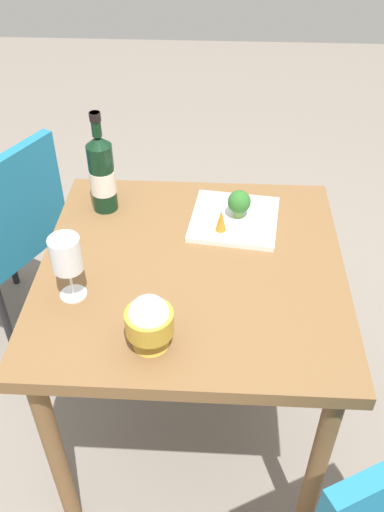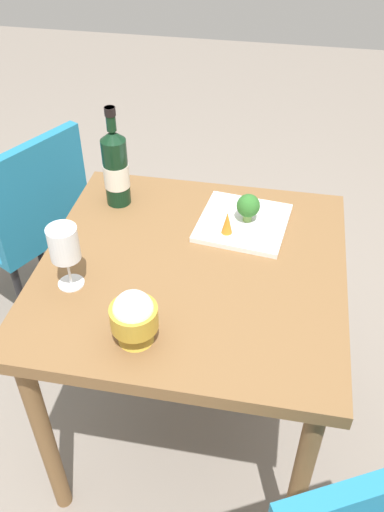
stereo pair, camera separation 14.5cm
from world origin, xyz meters
TOP-DOWN VIEW (x-y plane):
  - ground_plane at (0.00, 0.00)m, footprint 8.00×8.00m
  - dining_table at (0.00, 0.00)m, footprint 0.82×0.82m
  - chair_by_wall at (0.42, 0.69)m, footprint 0.54×0.54m
  - wine_bottle at (0.25, 0.28)m, footprint 0.08×0.08m
  - wine_glass at (-0.13, 0.29)m, footprint 0.08×0.08m
  - rice_bowl at (-0.28, 0.08)m, footprint 0.11×0.11m
  - serving_plate at (0.20, -0.11)m, footprint 0.28×0.28m
  - broccoli_floret at (0.21, -0.13)m, footprint 0.07×0.07m
  - carrot_garnish_left at (0.14, -0.07)m, footprint 0.03×0.03m

SIDE VIEW (x-z plane):
  - ground_plane at x=0.00m, z-range 0.00..0.00m
  - chair_by_wall at x=0.42m, z-range 0.10..0.95m
  - dining_table at x=0.00m, z-range 0.28..1.04m
  - serving_plate at x=0.20m, z-range 0.76..0.77m
  - carrot_garnish_left at x=0.14m, z-range 0.77..0.84m
  - broccoli_floret at x=0.21m, z-range 0.78..0.87m
  - rice_bowl at x=-0.28m, z-range 0.76..0.90m
  - wine_bottle at x=0.25m, z-range 0.72..1.04m
  - wine_glass at x=-0.13m, z-range 0.80..0.97m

